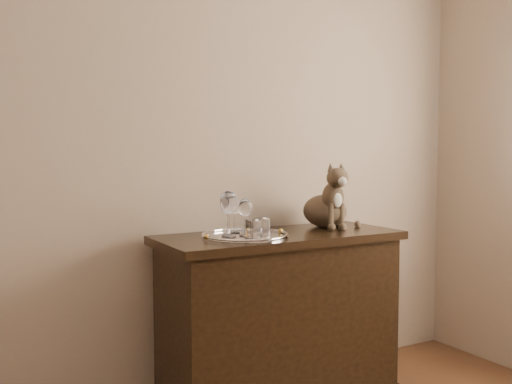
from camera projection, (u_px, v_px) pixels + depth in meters
wall_back at (138, 130)px, 2.70m from camera, size 4.00×0.10×2.70m
sideboard at (280, 319)px, 2.79m from camera, size 1.20×0.50×0.85m
tray at (245, 237)px, 2.63m from camera, size 0.40×0.40×0.01m
wine_glass_a at (228, 215)px, 2.64m from camera, size 0.07×0.07×0.19m
wine_glass_b at (234, 215)px, 2.71m from camera, size 0.07×0.07×0.17m
wine_glass_c at (229, 214)px, 2.60m from camera, size 0.08×0.08×0.21m
wine_glass_d at (245, 217)px, 2.62m from camera, size 0.07×0.07×0.18m
tumbler_a at (262, 227)px, 2.63m from camera, size 0.07×0.07×0.08m
tumbler_b at (254, 229)px, 2.54m from camera, size 0.08×0.08×0.09m
cat at (325, 195)px, 3.00m from camera, size 0.38×0.36×0.34m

